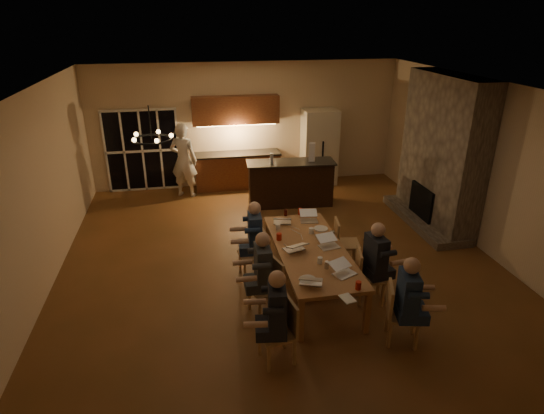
{
  "coord_description": "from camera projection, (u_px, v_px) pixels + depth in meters",
  "views": [
    {
      "loc": [
        -1.53,
        -7.2,
        4.3
      ],
      "look_at": [
        -0.11,
        0.3,
        1.03
      ],
      "focal_mm": 30.0,
      "sensor_mm": 36.0,
      "label": 1
    }
  ],
  "objects": [
    {
      "name": "redcup_near",
      "position": [
        358.0,
        285.0,
        6.32
      ],
      "size": [
        0.08,
        0.08,
        0.12
      ],
      "primitive_type": "cylinder",
      "color": "red",
      "rests_on": "dining_table"
    },
    {
      "name": "ceiling",
      "position": [
        283.0,
        87.0,
        7.19
      ],
      "size": [
        8.0,
        9.0,
        0.04
      ],
      "primitive_type": "cube",
      "color": "white",
      "rests_on": "back_wall"
    },
    {
      "name": "notepad",
      "position": [
        347.0,
        298.0,
        6.12
      ],
      "size": [
        0.2,
        0.25,
        0.01
      ],
      "primitive_type": "cube",
      "rotation": [
        0.0,
        0.0,
        0.21
      ],
      "color": "white",
      "rests_on": "dining_table"
    },
    {
      "name": "person_left_near",
      "position": [
        277.0,
        318.0,
        5.84
      ],
      "size": [
        0.67,
        0.67,
        1.38
      ],
      "primitive_type": null,
      "rotation": [
        0.0,
        0.0,
        -1.7
      ],
      "color": "black",
      "rests_on": "ground"
    },
    {
      "name": "right_wall",
      "position": [
        491.0,
        169.0,
        8.52
      ],
      "size": [
        0.04,
        9.0,
        3.2
      ],
      "primitive_type": "cube",
      "color": "beige",
      "rests_on": "ground"
    },
    {
      "name": "redcup_far",
      "position": [
        300.0,
        212.0,
        8.67
      ],
      "size": [
        0.08,
        0.08,
        0.12
      ],
      "primitive_type": "cylinder",
      "color": "red",
      "rests_on": "dining_table"
    },
    {
      "name": "bar_island",
      "position": [
        290.0,
        183.0,
        10.89
      ],
      "size": [
        2.12,
        0.82,
        1.08
      ],
      "primitive_type": "cube",
      "rotation": [
        0.0,
        0.0,
        -0.07
      ],
      "color": "black",
      "rests_on": "ground"
    },
    {
      "name": "back_wall",
      "position": [
        246.0,
        125.0,
        11.91
      ],
      "size": [
        8.0,
        0.04,
        3.2
      ],
      "primitive_type": "cube",
      "color": "beige",
      "rests_on": "ground"
    },
    {
      "name": "can_cola",
      "position": [
        286.0,
        213.0,
        8.62
      ],
      "size": [
        0.06,
        0.06,
        0.12
      ],
      "primitive_type": "cylinder",
      "color": "#3F0F0C",
      "rests_on": "dining_table"
    },
    {
      "name": "person_left_far",
      "position": [
        255.0,
        239.0,
        7.89
      ],
      "size": [
        0.64,
        0.64,
        1.38
      ],
      "primitive_type": null,
      "rotation": [
        0.0,
        0.0,
        -1.63
      ],
      "color": "navy",
      "rests_on": "ground"
    },
    {
      "name": "refrigerator",
      "position": [
        319.0,
        147.0,
        12.14
      ],
      "size": [
        0.9,
        0.68,
        2.0
      ],
      "primitive_type": "cube",
      "color": "beige",
      "rests_on": "ground"
    },
    {
      "name": "laptop_f",
      "position": [
        309.0,
        216.0,
        8.36
      ],
      "size": [
        0.36,
        0.32,
        0.23
      ],
      "primitive_type": null,
      "rotation": [
        0.0,
        0.0,
        -0.14
      ],
      "color": "silver",
      "rests_on": "dining_table"
    },
    {
      "name": "chair_right_far",
      "position": [
        347.0,
        243.0,
        8.26
      ],
      "size": [
        0.51,
        0.51,
        0.89
      ],
      "primitive_type": null,
      "rotation": [
        0.0,
        0.0,
        1.41
      ],
      "color": "tan",
      "rests_on": "ground"
    },
    {
      "name": "laptop_a",
      "position": [
        311.0,
        275.0,
        6.46
      ],
      "size": [
        0.4,
        0.37,
        0.23
      ],
      "primitive_type": null,
      "rotation": [
        0.0,
        0.0,
        2.78
      ],
      "color": "silver",
      "rests_on": "dining_table"
    },
    {
      "name": "mug_front",
      "position": [
        320.0,
        260.0,
        6.98
      ],
      "size": [
        0.08,
        0.08,
        0.1
      ],
      "primitive_type": "cylinder",
      "color": "white",
      "rests_on": "dining_table"
    },
    {
      "name": "laptop_c",
      "position": [
        294.0,
        243.0,
        7.37
      ],
      "size": [
        0.4,
        0.37,
        0.23
      ],
      "primitive_type": null,
      "rotation": [
        0.0,
        0.0,
        3.48
      ],
      "color": "silver",
      "rests_on": "dining_table"
    },
    {
      "name": "person_right_near",
      "position": [
        407.0,
        303.0,
        6.14
      ],
      "size": [
        0.71,
        0.71,
        1.38
      ],
      "primitive_type": null,
      "rotation": [
        0.0,
        0.0,
        1.36
      ],
      "color": "navy",
      "rests_on": "ground"
    },
    {
      "name": "can_right",
      "position": [
        332.0,
        234.0,
        7.77
      ],
      "size": [
        0.07,
        0.07,
        0.12
      ],
      "primitive_type": "cylinder",
      "color": "#B2B2B7",
      "rests_on": "dining_table"
    },
    {
      "name": "laptop_b",
      "position": [
        345.0,
        268.0,
        6.65
      ],
      "size": [
        0.41,
        0.39,
        0.23
      ],
      "primitive_type": null,
      "rotation": [
        0.0,
        0.0,
        0.43
      ],
      "color": "silver",
      "rests_on": "dining_table"
    },
    {
      "name": "chair_left_far",
      "position": [
        252.0,
        254.0,
        7.89
      ],
      "size": [
        0.49,
        0.49,
        0.89
      ],
      "primitive_type": null,
      "rotation": [
        0.0,
        0.0,
        -1.46
      ],
      "color": "tan",
      "rests_on": "ground"
    },
    {
      "name": "plate_left",
      "position": [
        308.0,
        280.0,
        6.55
      ],
      "size": [
        0.25,
        0.25,
        0.02
      ],
      "primitive_type": "cylinder",
      "color": "white",
      "rests_on": "dining_table"
    },
    {
      "name": "bar_blender",
      "position": [
        312.0,
        152.0,
        10.65
      ],
      "size": [
        0.18,
        0.18,
        0.44
      ],
      "primitive_type": "cube",
      "rotation": [
        0.0,
        0.0,
        -0.33
      ],
      "color": "silver",
      "rests_on": "bar_island"
    },
    {
      "name": "mug_back",
      "position": [
        278.0,
        227.0,
        8.06
      ],
      "size": [
        0.08,
        0.08,
        0.1
      ],
      "primitive_type": "cylinder",
      "color": "white",
      "rests_on": "dining_table"
    },
    {
      "name": "person_left_mid",
      "position": [
        263.0,
        274.0,
        6.82
      ],
      "size": [
        0.61,
        0.61,
        1.38
      ],
      "primitive_type": null,
      "rotation": [
        0.0,
        0.0,
        -1.58
      ],
      "color": "#3B4046",
      "rests_on": "ground"
    },
    {
      "name": "floor",
      "position": [
        281.0,
        264.0,
        8.46
      ],
      "size": [
        9.0,
        9.0,
        0.0
      ],
      "primitive_type": "plane",
      "color": "brown",
      "rests_on": "ground"
    },
    {
      "name": "chair_left_near",
      "position": [
        277.0,
        332.0,
        5.95
      ],
      "size": [
        0.51,
        0.51,
        0.89
      ],
      "primitive_type": null,
      "rotation": [
        0.0,
        0.0,
        -1.39
      ],
      "color": "tan",
      "rests_on": "ground"
    },
    {
      "name": "person_right_mid",
      "position": [
        375.0,
        263.0,
        7.12
      ],
      "size": [
        0.67,
        0.67,
        1.38
      ],
      "primitive_type": null,
      "rotation": [
        0.0,
        0.0,
        1.7
      ],
      "color": "black",
      "rests_on": "ground"
    },
    {
      "name": "mug_mid",
      "position": [
        311.0,
        231.0,
        7.93
      ],
      "size": [
        0.09,
        0.09,
        0.1
      ],
      "primitive_type": "cylinder",
      "color": "white",
      "rests_on": "dining_table"
    },
    {
      "name": "plate_far",
      "position": [
        321.0,
        228.0,
        8.1
      ],
      "size": [
        0.25,
        0.25,
        0.02
      ],
      "primitive_type": "cylinder",
      "color": "white",
      "rests_on": "dining_table"
    },
    {
      "name": "dining_table",
      "position": [
        310.0,
        268.0,
        7.59
      ],
      "size": [
        1.1,
        2.72,
        0.75
      ],
      "primitive_type": "cube",
      "color": "#A57342",
      "rests_on": "ground"
    },
    {
      "name": "redcup_mid",
      "position": [
        279.0,
        237.0,
        7.7
      ],
      "size": [
        0.09,
        0.09,
        0.12
      ],
      "primitive_type": "cylinder",
      "color": "red",
      "rests_on": "dining_table"
    },
    {
      "name": "chair_right_near",
      "position": [
        403.0,
        314.0,
        6.31
      ],
      "size": [
        0.56,
        0.56,
        0.89
      ],
      "primitive_type": null,
      "rotation": [
        0.0,
        0.0,
        1.23
      ],
      "color": "tan",
      "rests_on": "ground"
    },
    {
      "name": "laptop_e",
      "position": [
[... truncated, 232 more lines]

